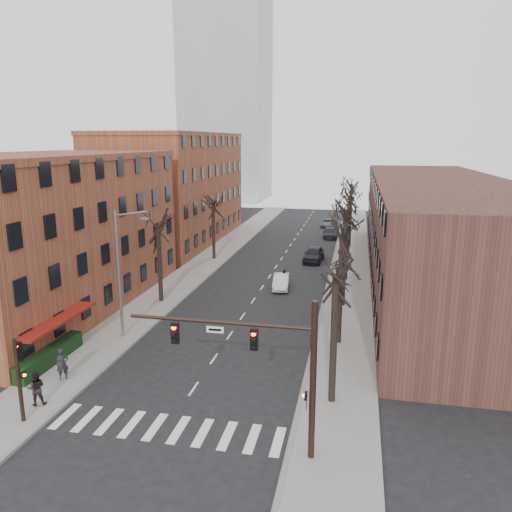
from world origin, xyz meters
The scene contains 27 objects.
ground centered at (0.00, 0.00, 0.00)m, with size 160.00×160.00×0.00m, color black.
sidewalk_left centered at (-8.00, 35.00, 0.07)m, with size 4.00×90.00×0.15m, color gray.
sidewalk_right centered at (8.00, 35.00, 0.07)m, with size 4.00×90.00×0.15m, color gray.
building_left_near centered at (-16.00, 15.00, 6.00)m, with size 12.00×26.00×12.00m, color brown.
building_left_far centered at (-16.00, 44.00, 7.00)m, with size 12.00×28.00×14.00m, color brown.
building_right centered at (16.00, 30.00, 5.00)m, with size 12.00×50.00×10.00m, color #542F27.
office_tower centered at (-22.00, 95.00, 30.00)m, with size 18.00×18.00×60.00m, color #B2B7BF.
awning_left centered at (-9.40, 6.00, 0.00)m, with size 1.20×7.00×0.15m, color maroon.
hedge centered at (-9.50, 5.00, 0.65)m, with size 0.80×6.00×1.00m, color black.
tree_right_a centered at (7.60, 4.00, 0.00)m, with size 5.20×5.20×10.00m, color black, non-canonical shape.
tree_right_b centered at (7.60, 12.00, 0.00)m, with size 5.20×5.20×10.80m, color black, non-canonical shape.
tree_right_c centered at (7.60, 20.00, 0.00)m, with size 5.20×5.20×11.60m, color black, non-canonical shape.
tree_right_d centered at (7.60, 28.00, 0.00)m, with size 5.20×5.20×10.00m, color black, non-canonical shape.
tree_right_e centered at (7.60, 36.00, 0.00)m, with size 5.20×5.20×10.80m, color black, non-canonical shape.
tree_right_f centered at (7.60, 44.00, 0.00)m, with size 5.20×5.20×11.60m, color black, non-canonical shape.
tree_left_a centered at (-7.60, 18.00, 0.00)m, with size 5.20×5.20×9.50m, color black, non-canonical shape.
tree_left_b centered at (-7.60, 34.00, 0.00)m, with size 5.20×5.20×9.50m, color black, non-canonical shape.
signal_mast_arm centered at (5.45, -1.00, 4.40)m, with size 8.14×0.30×7.20m.
signal_pole_left centered at (-6.99, -0.95, 2.61)m, with size 0.47×0.44×4.40m.
streetlight centered at (-7.03, 10.00, 5.01)m, with size 2.45×0.22×9.03m.
silver_sedan centered at (1.80, 24.10, 0.67)m, with size 1.41×4.05×1.33m, color silver.
parked_car_near centered at (3.80, 35.42, 0.85)m, with size 2.00×4.96×1.69m, color black.
parked_car_mid centered at (4.75, 50.20, 0.68)m, with size 1.90×4.68×1.36m, color black.
parked_car_far centered at (3.80, 59.51, 0.60)m, with size 1.98×4.29×1.19m, color #55575C.
pedestrian_a centered at (-7.56, 3.34, 1.06)m, with size 0.66×0.44×1.82m, color #212129.
pedestrian_b centered at (-7.26, 0.50, 1.09)m, with size 0.91×0.71×1.88m, color black.
pedestrian_crossing centered at (1.99, 24.63, 0.85)m, with size 0.99×0.41×1.69m, color black.
Camera 1 is at (8.51, -20.11, 13.47)m, focal length 35.00 mm.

